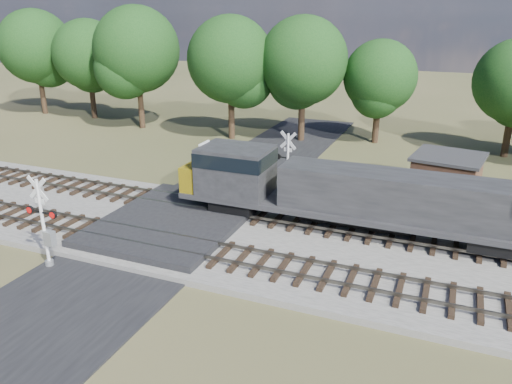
% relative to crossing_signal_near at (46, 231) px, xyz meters
% --- Properties ---
extents(ground, '(160.00, 160.00, 0.00)m').
position_rel_crossing_signal_near_xyz_m(ground, '(2.96, 5.33, -1.80)').
color(ground, '#3C4424').
rests_on(ground, ground).
extents(ballast_bed, '(140.00, 10.00, 0.30)m').
position_rel_crossing_signal_near_xyz_m(ballast_bed, '(12.96, 5.83, -1.65)').
color(ballast_bed, gray).
rests_on(ballast_bed, ground).
extents(road, '(7.00, 60.00, 0.08)m').
position_rel_crossing_signal_near_xyz_m(road, '(2.96, 5.33, -1.76)').
color(road, black).
rests_on(road, ground).
extents(crossing_panel, '(7.00, 9.00, 0.62)m').
position_rel_crossing_signal_near_xyz_m(crossing_panel, '(2.96, 5.83, -1.48)').
color(crossing_panel, '#262628').
rests_on(crossing_panel, ground).
extents(track_near, '(140.00, 2.60, 0.33)m').
position_rel_crossing_signal_near_xyz_m(track_near, '(6.08, 3.33, -1.39)').
color(track_near, black).
rests_on(track_near, ballast_bed).
extents(track_far, '(140.00, 2.60, 0.33)m').
position_rel_crossing_signal_near_xyz_m(track_far, '(6.08, 8.33, -1.39)').
color(track_far, black).
rests_on(track_far, ballast_bed).
extents(crossing_signal_near, '(1.74, 0.38, 4.32)m').
position_rel_crossing_signal_near_xyz_m(crossing_signal_near, '(0.00, 0.00, 0.00)').
color(crossing_signal_near, silver).
rests_on(crossing_signal_near, ground).
extents(crossing_signal_far, '(1.71, 0.45, 4.28)m').
position_rel_crossing_signal_near_xyz_m(crossing_signal_far, '(7.06, 12.14, -0.02)').
color(crossing_signal_far, silver).
rests_on(crossing_signal_far, ground).
extents(equipment_shed, '(4.55, 4.55, 2.71)m').
position_rel_crossing_signal_near_xyz_m(equipment_shed, '(16.06, 16.20, -0.42)').
color(equipment_shed, '#42291C').
rests_on(equipment_shed, ground).
extents(treeline, '(81.12, 10.16, 11.45)m').
position_rel_crossing_signal_near_xyz_m(treeline, '(8.19, 26.58, 4.92)').
color(treeline, black).
rests_on(treeline, ground).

